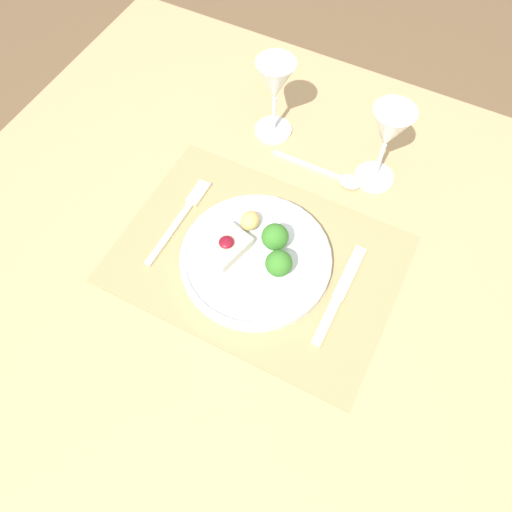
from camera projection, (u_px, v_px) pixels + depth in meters
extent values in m
plane|color=brown|center=(257.00, 381.00, 1.54)|extent=(8.00, 8.00, 0.00)
cube|color=tan|center=(258.00, 263.00, 0.88)|extent=(1.20, 1.08, 0.03)
cylinder|color=tan|center=(173.00, 136.00, 1.54)|extent=(0.06, 0.06, 0.74)
cube|color=#9E895B|center=(258.00, 259.00, 0.86)|extent=(0.48, 0.34, 0.00)
cylinder|color=silver|center=(256.00, 259.00, 0.85)|extent=(0.26, 0.26, 0.02)
torus|color=silver|center=(256.00, 257.00, 0.85)|extent=(0.26, 0.26, 0.01)
cube|color=beige|center=(227.00, 247.00, 0.84)|extent=(0.07, 0.09, 0.02)
ellipsoid|color=maroon|center=(226.00, 242.00, 0.83)|extent=(0.03, 0.03, 0.01)
cylinder|color=#84B256|center=(275.00, 245.00, 0.85)|extent=(0.01, 0.01, 0.02)
sphere|color=#387A28|center=(275.00, 237.00, 0.83)|extent=(0.05, 0.05, 0.05)
cylinder|color=#84B256|center=(278.00, 271.00, 0.82)|extent=(0.01, 0.01, 0.02)
sphere|color=#387A28|center=(279.00, 263.00, 0.80)|extent=(0.04, 0.04, 0.04)
ellipsoid|color=tan|center=(250.00, 221.00, 0.87)|extent=(0.03, 0.04, 0.03)
cube|color=beige|center=(170.00, 233.00, 0.88)|extent=(0.01, 0.14, 0.01)
cube|color=beige|center=(198.00, 193.00, 0.93)|extent=(0.02, 0.06, 0.01)
cube|color=beige|center=(326.00, 322.00, 0.80)|extent=(0.02, 0.09, 0.01)
cube|color=beige|center=(350.00, 273.00, 0.85)|extent=(0.02, 0.11, 0.00)
cube|color=beige|center=(307.00, 165.00, 0.96)|extent=(0.14, 0.01, 0.01)
ellipsoid|color=beige|center=(350.00, 181.00, 0.94)|extent=(0.04, 0.04, 0.01)
cylinder|color=white|center=(374.00, 177.00, 0.95)|extent=(0.07, 0.07, 0.01)
cylinder|color=white|center=(379.00, 161.00, 0.91)|extent=(0.01, 0.01, 0.09)
cone|color=white|center=(390.00, 128.00, 0.84)|extent=(0.07, 0.07, 0.08)
cylinder|color=white|center=(273.00, 130.00, 1.01)|extent=(0.07, 0.07, 0.01)
cylinder|color=white|center=(274.00, 114.00, 0.97)|extent=(0.01, 0.01, 0.08)
cone|color=white|center=(275.00, 81.00, 0.90)|extent=(0.07, 0.07, 0.08)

